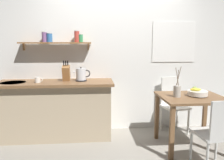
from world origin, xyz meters
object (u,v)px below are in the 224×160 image
(dining_chair_far, at_px, (173,102))
(knife_block, at_px, (66,73))
(electric_kettle, at_px, (81,75))
(twig_vase, at_px, (177,91))
(coffee_mug_by_sink, at_px, (38,80))
(dining_chair_near, at_px, (218,132))
(fruit_bowl, at_px, (197,93))
(dining_table, at_px, (191,105))

(dining_chair_far, bearing_deg, knife_block, -178.45)
(electric_kettle, bearing_deg, twig_vase, -21.96)
(coffee_mug_by_sink, bearing_deg, dining_chair_near, -26.13)
(twig_vase, xyz_separation_m, electric_kettle, (-1.37, 0.55, 0.17))
(electric_kettle, bearing_deg, dining_chair_near, -36.74)
(fruit_bowl, bearing_deg, dining_chair_far, 101.04)
(dining_chair_near, height_order, twig_vase, twig_vase)
(dining_chair_near, relative_size, electric_kettle, 3.45)
(dining_chair_near, xyz_separation_m, knife_block, (-1.86, 1.25, 0.55))
(twig_vase, relative_size, electric_kettle, 1.64)
(knife_block, bearing_deg, dining_chair_near, -33.93)
(dining_chair_near, xyz_separation_m, fruit_bowl, (0.06, 0.67, 0.31))
(dining_chair_near, distance_m, twig_vase, 0.78)
(dining_table, xyz_separation_m, fruit_bowl, (0.08, 0.00, 0.18))
(fruit_bowl, relative_size, twig_vase, 0.64)
(electric_kettle, xyz_separation_m, coffee_mug_by_sink, (-0.66, -0.09, -0.06))
(twig_vase, relative_size, knife_block, 1.32)
(dining_table, distance_m, coffee_mug_by_sink, 2.32)
(fruit_bowl, xyz_separation_m, knife_block, (-1.92, 0.57, 0.24))
(dining_chair_far, bearing_deg, dining_table, -86.38)
(dining_chair_far, xyz_separation_m, electric_kettle, (-1.56, -0.09, 0.50))
(dining_table, relative_size, coffee_mug_by_sink, 7.38)
(dining_chair_far, relative_size, twig_vase, 2.19)
(knife_block, bearing_deg, electric_kettle, -10.02)
(dining_table, bearing_deg, fruit_bowl, 1.44)
(dining_table, relative_size, dining_chair_near, 0.99)
(dining_chair_near, height_order, electric_kettle, electric_kettle)
(dining_chair_far, distance_m, electric_kettle, 1.64)
(twig_vase, bearing_deg, electric_kettle, 158.04)
(dining_table, distance_m, dining_chair_far, 0.64)
(dining_table, bearing_deg, electric_kettle, 161.54)
(electric_kettle, bearing_deg, fruit_bowl, -17.56)
(dining_chair_near, distance_m, electric_kettle, 2.08)
(twig_vase, bearing_deg, dining_chair_near, -69.39)
(dining_table, bearing_deg, twig_vase, -175.28)
(dining_chair_near, distance_m, fruit_bowl, 0.75)
(dining_table, height_order, coffee_mug_by_sink, coffee_mug_by_sink)
(coffee_mug_by_sink, bearing_deg, fruit_bowl, -10.68)
(coffee_mug_by_sink, bearing_deg, twig_vase, -12.82)
(dining_table, relative_size, dining_chair_far, 0.95)
(dining_chair_far, xyz_separation_m, fruit_bowl, (0.12, -0.62, 0.30))
(dining_chair_far, relative_size, fruit_bowl, 3.41)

